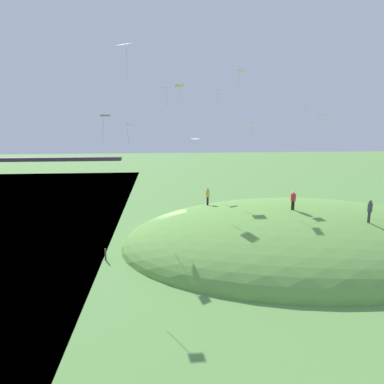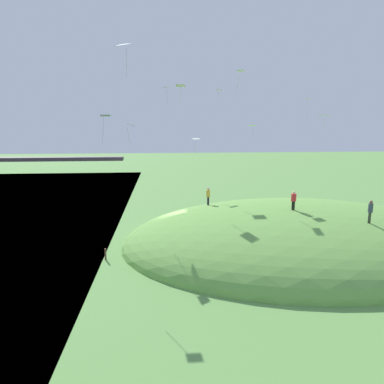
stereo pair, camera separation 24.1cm
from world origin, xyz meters
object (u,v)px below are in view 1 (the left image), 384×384
Objects in this scene: person_watching_kites at (370,208)px; mooring_post at (105,254)px; kite_8 at (306,100)px; kite_9 at (130,125)px; kite_3 at (218,90)px; kite_10 at (195,140)px; kite_1 at (251,126)px; kite_2 at (165,88)px; kite_5 at (124,46)px; kite_0 at (324,115)px; kite_4 at (241,72)px; person_walking_path at (208,194)px; kite_7 at (180,86)px; person_near_shore at (293,198)px; kite_6 at (105,118)px.

person_watching_kites is 1.91× the size of mooring_post.
kite_8 is 19.15m from kite_9.
kite_3 is at bearing -71.88° from person_watching_kites.
kite_10 reaches higher than person_watching_kites.
kite_1 is 1.19× the size of kite_3.
person_watching_kites is 21.82m from kite_2.
person_watching_kites is 0.76× the size of kite_5.
person_watching_kites is 20.90m from mooring_post.
kite_2 is 5.35m from kite_3.
kite_2 is at bearing 142.59° from kite_0.
kite_1 is at bearing 10.61° from kite_9.
kite_4 is 16.87m from mooring_post.
kite_3 is 1.25× the size of mooring_post.
mooring_post is (-17.38, -0.95, -10.69)m from kite_0.
kite_7 is at bearing 175.56° from person_walking_path.
kite_0 is 0.60× the size of kite_8.
kite_0 reaches higher than kite_1.
person_near_shore is 5.86m from person_watching_kites.
kite_6 is at bearing -137.77° from kite_3.
person_watching_kites is at bearing -37.20° from kite_2.
kite_2 is at bearing -177.88° from kite_8.
kite_6 is at bearing -152.60° from kite_8.
kite_1 is at bearing -39.17° from kite_3.
kite_3 reaches higher than kite_10.
kite_3 reaches higher than kite_9.
kite_0 is (8.48, -5.68, 7.42)m from person_walking_path.
kite_2 is (-10.61, 8.65, 9.59)m from person_near_shore.
kite_0 is 16.26m from kite_9.
kite_8 reaches higher than person_near_shore.
kite_1 is 1.10× the size of kite_4.
kite_5 is at bearing -146.53° from kite_8.
kite_3 is 13.61m from kite_5.
kite_5 is at bearing -86.75° from kite_9.
kite_7 reaches higher than person_watching_kites.
kite_10 is at bearing 53.69° from mooring_post.
kite_0 is 13.90m from kite_10.
mooring_post is at bearing -115.53° from kite_2.
kite_9 is at bearing 32.30° from person_near_shore.
kite_9 is (-18.15, -5.59, -2.48)m from kite_8.
kite_8 is (2.53, 10.03, 1.64)m from kite_0.
kite_4 is 14.73m from kite_10.
person_walking_path is 0.74× the size of kite_5.
kite_10 is at bearing -3.69° from person_near_shore.
kite_4 is (-5.78, -4.47, 9.62)m from person_near_shore.
person_watching_kites is at bearing -47.74° from kite_3.
kite_10 is (3.08, 0.53, -5.21)m from kite_2.
kite_5 is (-8.19, -10.67, 2.06)m from kite_3.
kite_7 reaches higher than kite_3.
kite_4 is at bearing -20.48° from kite_6.
person_near_shore is 16.66m from kite_6.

